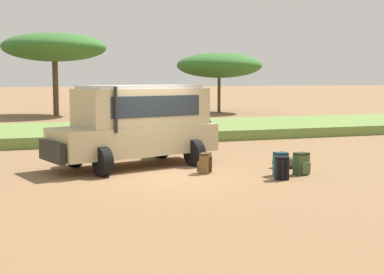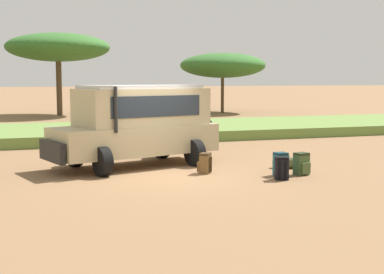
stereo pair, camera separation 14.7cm
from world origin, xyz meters
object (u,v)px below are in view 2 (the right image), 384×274
object	(u,v)px
safari_vehicle	(138,123)
backpack_beside_front_wheel	(281,164)
acacia_tree_right_mid	(223,65)
duffel_bag_low_black_case	(286,162)
acacia_tree_centre_back	(58,48)
backpack_outermost	(205,163)
backpack_cluster_center	(302,164)
backpack_near_rear_wheel	(281,169)

from	to	relation	value
safari_vehicle	backpack_beside_front_wheel	size ratio (longest dim) A/B	8.58
acacia_tree_right_mid	duffel_bag_low_black_case	bearing A→B (deg)	-107.49
duffel_bag_low_black_case	acacia_tree_centre_back	xyz separation A→B (m)	(-4.47, 25.32, 4.62)
safari_vehicle	duffel_bag_low_black_case	xyz separation A→B (m)	(4.06, -1.79, -1.12)
backpack_beside_front_wheel	backpack_outermost	xyz separation A→B (m)	(-1.85, 0.98, -0.03)
acacia_tree_centre_back	acacia_tree_right_mid	world-z (taller)	acacia_tree_centre_back
backpack_cluster_center	acacia_tree_centre_back	bearing A→B (deg)	99.30
backpack_near_rear_wheel	backpack_outermost	distance (m)	2.19
backpack_beside_front_wheel	acacia_tree_right_mid	distance (m)	27.15
backpack_near_rear_wheel	safari_vehicle	bearing A→B (deg)	132.32
backpack_near_rear_wheel	duffel_bag_low_black_case	distance (m)	1.86
acacia_tree_centre_back	backpack_near_rear_wheel	bearing A→B (deg)	-82.64
backpack_beside_front_wheel	acacia_tree_centre_back	world-z (taller)	acacia_tree_centre_back
backpack_beside_front_wheel	acacia_tree_right_mid	size ratio (longest dim) A/B	0.09
backpack_cluster_center	backpack_beside_front_wheel	bearing A→B (deg)	172.39
backpack_cluster_center	acacia_tree_right_mid	xyz separation A→B (m)	(7.87, 25.66, 3.32)
backpack_cluster_center	acacia_tree_right_mid	size ratio (longest dim) A/B	0.09
safari_vehicle	backpack_outermost	distance (m)	2.58
backpack_outermost	acacia_tree_centre_back	xyz separation A→B (m)	(-1.89, 25.38, 4.52)
backpack_beside_front_wheel	duffel_bag_low_black_case	world-z (taller)	backpack_beside_front_wheel
duffel_bag_low_black_case	backpack_outermost	bearing A→B (deg)	-178.59
safari_vehicle	backpack_cluster_center	xyz separation A→B (m)	(3.92, -2.91, -1.00)
backpack_beside_front_wheel	acacia_tree_right_mid	xyz separation A→B (m)	(8.47, 25.58, 3.31)
duffel_bag_low_black_case	acacia_tree_centre_back	world-z (taller)	acacia_tree_centre_back
backpack_beside_front_wheel	duffel_bag_low_black_case	distance (m)	1.28
acacia_tree_right_mid	safari_vehicle	bearing A→B (deg)	-117.40
backpack_outermost	backpack_beside_front_wheel	bearing A→B (deg)	-27.88
duffel_bag_low_black_case	acacia_tree_right_mid	size ratio (longest dim) A/B	0.11
acacia_tree_right_mid	acacia_tree_centre_back	bearing A→B (deg)	176.36
duffel_bag_low_black_case	acacia_tree_right_mid	bearing A→B (deg)	72.51
safari_vehicle	acacia_tree_right_mid	size ratio (longest dim) A/B	0.80
backpack_outermost	duffel_bag_low_black_case	size ratio (longest dim) A/B	0.74
backpack_cluster_center	backpack_near_rear_wheel	size ratio (longest dim) A/B	1.01
backpack_cluster_center	duffel_bag_low_black_case	bearing A→B (deg)	82.94
backpack_cluster_center	acacia_tree_right_mid	distance (m)	27.05
backpack_cluster_center	backpack_near_rear_wheel	distance (m)	0.97
backpack_near_rear_wheel	acacia_tree_right_mid	world-z (taller)	acacia_tree_right_mid
backpack_cluster_center	backpack_near_rear_wheel	xyz separation A→B (m)	(-0.86, -0.45, -0.00)
backpack_beside_front_wheel	duffel_bag_low_black_case	size ratio (longest dim) A/B	0.82
safari_vehicle	backpack_near_rear_wheel	xyz separation A→B (m)	(3.06, -3.36, -1.00)
backpack_near_rear_wheel	acacia_tree_centre_back	world-z (taller)	acacia_tree_centre_back
backpack_beside_front_wheel	backpack_outermost	distance (m)	2.09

